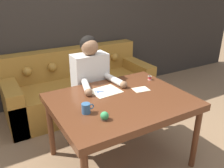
{
  "coord_description": "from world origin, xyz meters",
  "views": [
    {
      "loc": [
        -1.03,
        -1.65,
        1.76
      ],
      "look_at": [
        0.06,
        0.24,
        0.84
      ],
      "focal_mm": 38.0,
      "sensor_mm": 36.0,
      "label": 1
    }
  ],
  "objects_px": {
    "couch": "(80,88)",
    "mug": "(86,108)",
    "person": "(91,87)",
    "scissors": "(101,92)",
    "pin_cushion": "(105,116)",
    "dining_table": "(121,105)",
    "thread_spool": "(150,78)"
  },
  "relations": [
    {
      "from": "mug",
      "to": "couch",
      "type": "bearing_deg",
      "value": 70.09
    },
    {
      "from": "dining_table",
      "to": "scissors",
      "type": "relative_size",
      "value": 6.46
    },
    {
      "from": "scissors",
      "to": "mug",
      "type": "height_order",
      "value": "mug"
    },
    {
      "from": "person",
      "to": "pin_cushion",
      "type": "xyz_separation_m",
      "value": [
        -0.3,
        -0.89,
        0.15
      ]
    },
    {
      "from": "couch",
      "to": "person",
      "type": "height_order",
      "value": "person"
    },
    {
      "from": "person",
      "to": "thread_spool",
      "type": "xyz_separation_m",
      "value": [
        0.58,
        -0.38,
        0.13
      ]
    },
    {
      "from": "mug",
      "to": "pin_cushion",
      "type": "bearing_deg",
      "value": -63.84
    },
    {
      "from": "mug",
      "to": "pin_cushion",
      "type": "xyz_separation_m",
      "value": [
        0.08,
        -0.17,
        -0.01
      ]
    },
    {
      "from": "couch",
      "to": "scissors",
      "type": "xyz_separation_m",
      "value": [
        -0.21,
        -1.13,
        0.43
      ]
    },
    {
      "from": "dining_table",
      "to": "mug",
      "type": "relative_size",
      "value": 11.68
    },
    {
      "from": "couch",
      "to": "mug",
      "type": "xyz_separation_m",
      "value": [
        -0.52,
        -1.45,
        0.47
      ]
    },
    {
      "from": "couch",
      "to": "person",
      "type": "xyz_separation_m",
      "value": [
        -0.15,
        -0.73,
        0.32
      ]
    },
    {
      "from": "mug",
      "to": "scissors",
      "type": "bearing_deg",
      "value": 45.65
    },
    {
      "from": "scissors",
      "to": "mug",
      "type": "distance_m",
      "value": 0.45
    },
    {
      "from": "dining_table",
      "to": "mug",
      "type": "height_order",
      "value": "mug"
    },
    {
      "from": "person",
      "to": "scissors",
      "type": "relative_size",
      "value": 6.06
    },
    {
      "from": "thread_spool",
      "to": "couch",
      "type": "bearing_deg",
      "value": 111.24
    },
    {
      "from": "scissors",
      "to": "pin_cushion",
      "type": "height_order",
      "value": "pin_cushion"
    },
    {
      "from": "couch",
      "to": "pin_cushion",
      "type": "height_order",
      "value": "couch"
    },
    {
      "from": "dining_table",
      "to": "thread_spool",
      "type": "xyz_separation_m",
      "value": [
        0.55,
        0.25,
        0.09
      ]
    },
    {
      "from": "dining_table",
      "to": "mug",
      "type": "xyz_separation_m",
      "value": [
        -0.41,
        -0.09,
        0.11
      ]
    },
    {
      "from": "scissors",
      "to": "person",
      "type": "bearing_deg",
      "value": 80.27
    },
    {
      "from": "person",
      "to": "thread_spool",
      "type": "distance_m",
      "value": 0.7
    },
    {
      "from": "pin_cushion",
      "to": "couch",
      "type": "bearing_deg",
      "value": 74.77
    },
    {
      "from": "couch",
      "to": "person",
      "type": "bearing_deg",
      "value": -101.3
    },
    {
      "from": "dining_table",
      "to": "person",
      "type": "distance_m",
      "value": 0.63
    },
    {
      "from": "person",
      "to": "thread_spool",
      "type": "height_order",
      "value": "person"
    },
    {
      "from": "scissors",
      "to": "mug",
      "type": "bearing_deg",
      "value": -134.35
    },
    {
      "from": "dining_table",
      "to": "couch",
      "type": "relative_size",
      "value": 0.61
    },
    {
      "from": "person",
      "to": "scissors",
      "type": "height_order",
      "value": "person"
    },
    {
      "from": "couch",
      "to": "pin_cushion",
      "type": "relative_size",
      "value": 30.02
    },
    {
      "from": "dining_table",
      "to": "mug",
      "type": "distance_m",
      "value": 0.43
    }
  ]
}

